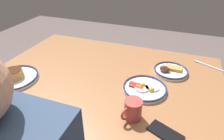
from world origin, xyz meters
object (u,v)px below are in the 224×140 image
(plate_near_main, at_px, (170,70))
(plate_center_pancakes, at_px, (14,77))
(coffee_mug, at_px, (133,109))
(fork_near, at_px, (208,66))
(cell_phone, at_px, (165,133))
(plate_far_companion, at_px, (145,88))

(plate_near_main, xyz_separation_m, plate_center_pancakes, (0.87, 0.40, 0.00))
(coffee_mug, bearing_deg, plate_near_main, -105.22)
(plate_center_pancakes, bearing_deg, fork_near, -152.41)
(coffee_mug, relative_size, fork_near, 0.58)
(cell_phone, bearing_deg, plate_center_pancakes, 16.29)
(plate_near_main, xyz_separation_m, fork_near, (-0.23, -0.17, -0.01))
(plate_near_main, relative_size, plate_center_pancakes, 0.77)
(plate_center_pancakes, distance_m, fork_near, 1.24)
(coffee_mug, distance_m, fork_near, 0.73)
(coffee_mug, xyz_separation_m, cell_phone, (-0.16, 0.04, -0.05))
(plate_center_pancakes, height_order, coffee_mug, coffee_mug)
(plate_far_companion, height_order, coffee_mug, coffee_mug)
(plate_far_companion, xyz_separation_m, coffee_mug, (0.01, 0.22, 0.04))
(plate_center_pancakes, xyz_separation_m, fork_near, (-1.10, -0.57, -0.02))
(cell_phone, bearing_deg, plate_near_main, -63.89)
(plate_center_pancakes, height_order, cell_phone, plate_center_pancakes)
(coffee_mug, bearing_deg, plate_center_pancakes, -4.32)
(plate_near_main, height_order, fork_near, plate_near_main)
(coffee_mug, height_order, cell_phone, coffee_mug)
(plate_far_companion, bearing_deg, plate_near_main, -115.72)
(cell_phone, relative_size, fork_near, 0.77)
(plate_center_pancakes, xyz_separation_m, coffee_mug, (-0.74, 0.06, 0.03))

